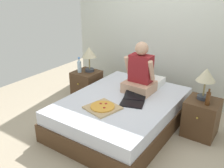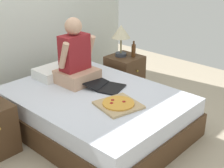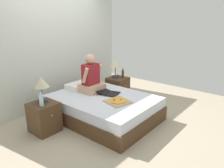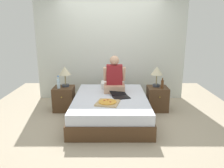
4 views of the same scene
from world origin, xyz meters
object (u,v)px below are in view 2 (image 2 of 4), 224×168
lamp_on_right_nightstand (121,34)px  beer_bottle (134,50)px  laptop (107,87)px  pizza_box (118,104)px  nightstand_right (125,74)px  bed (95,111)px  person_seated (76,59)px

lamp_on_right_nightstand → beer_bottle: (0.10, -0.15, -0.23)m
laptop → pizza_box: (-0.24, -0.40, -0.00)m
pizza_box → nightstand_right: bearing=38.0°
bed → laptop: laptop is taller
bed → nightstand_right: bearing=23.3°
person_seated → nightstand_right: bearing=3.7°
lamp_on_right_nightstand → person_seated: person_seated is taller
nightstand_right → lamp_on_right_nightstand: size_ratio=1.18×
beer_bottle → pizza_box: size_ratio=0.48×
pizza_box → lamp_on_right_nightstand: bearing=40.3°
nightstand_right → lamp_on_right_nightstand: 0.60m
lamp_on_right_nightstand → person_seated: (-0.94, -0.11, -0.12)m
person_seated → laptop: person_seated is taller
bed → person_seated: size_ratio=2.59×
bed → pizza_box: (-0.05, -0.40, 0.25)m
nightstand_right → beer_bottle: 0.38m
nightstand_right → person_seated: 1.08m
person_seated → pizza_box: size_ratio=1.62×
lamp_on_right_nightstand → nightstand_right: bearing=-59.1°
lamp_on_right_nightstand → laptop: 1.04m
beer_bottle → lamp_on_right_nightstand: bearing=123.7°
pizza_box → laptop: bearing=58.4°
bed → person_seated: (0.08, 0.39, 0.52)m
beer_bottle → person_seated: person_seated is taller
nightstand_right → bed: bearing=-156.7°
lamp_on_right_nightstand → beer_bottle: lamp_on_right_nightstand is taller
pizza_box → beer_bottle: bearing=32.9°
person_seated → pizza_box: bearing=-99.5°
bed → laptop: (0.19, -0.01, 0.25)m
lamp_on_right_nightstand → laptop: lamp_on_right_nightstand is taller
nightstand_right → pizza_box: 1.41m
nightstand_right → beer_bottle: size_ratio=2.32×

